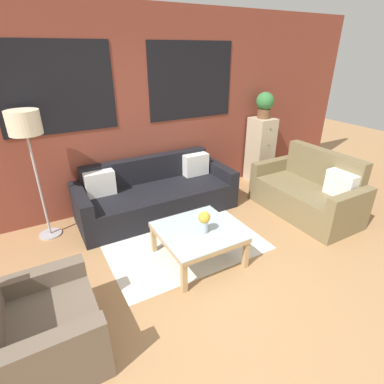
{
  "coord_description": "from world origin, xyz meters",
  "views": [
    {
      "loc": [
        -1.4,
        -1.79,
        2.24
      ],
      "look_at": [
        0.33,
        1.28,
        0.55
      ],
      "focal_mm": 28.0,
      "sensor_mm": 36.0,
      "label": 1
    }
  ],
  "objects_px": {
    "settee_vintage": "(308,193)",
    "flower_vase": "(204,220)",
    "armchair_corner": "(40,331)",
    "coffee_table": "(198,234)",
    "couch_dark": "(157,195)",
    "floor_lamp": "(26,130)",
    "drawer_cabinet": "(260,150)",
    "potted_plant": "(265,104)"
  },
  "relations": [
    {
      "from": "armchair_corner",
      "to": "drawer_cabinet",
      "type": "bearing_deg",
      "value": 26.91
    },
    {
      "from": "couch_dark",
      "to": "potted_plant",
      "type": "height_order",
      "value": "potted_plant"
    },
    {
      "from": "couch_dark",
      "to": "settee_vintage",
      "type": "relative_size",
      "value": 1.48
    },
    {
      "from": "armchair_corner",
      "to": "coffee_table",
      "type": "bearing_deg",
      "value": 15.66
    },
    {
      "from": "couch_dark",
      "to": "settee_vintage",
      "type": "distance_m",
      "value": 2.24
    },
    {
      "from": "armchair_corner",
      "to": "floor_lamp",
      "type": "relative_size",
      "value": 0.55
    },
    {
      "from": "armchair_corner",
      "to": "coffee_table",
      "type": "relative_size",
      "value": 1.04
    },
    {
      "from": "coffee_table",
      "to": "armchair_corner",
      "type": "bearing_deg",
      "value": -164.34
    },
    {
      "from": "floor_lamp",
      "to": "drawer_cabinet",
      "type": "bearing_deg",
      "value": 1.48
    },
    {
      "from": "couch_dark",
      "to": "floor_lamp",
      "type": "relative_size",
      "value": 1.41
    },
    {
      "from": "couch_dark",
      "to": "coffee_table",
      "type": "height_order",
      "value": "couch_dark"
    },
    {
      "from": "flower_vase",
      "to": "armchair_corner",
      "type": "bearing_deg",
      "value": -166.92
    },
    {
      "from": "armchair_corner",
      "to": "settee_vintage",
      "type": "bearing_deg",
      "value": 9.91
    },
    {
      "from": "settee_vintage",
      "to": "drawer_cabinet",
      "type": "distance_m",
      "value": 1.36
    },
    {
      "from": "couch_dark",
      "to": "armchair_corner",
      "type": "xyz_separation_m",
      "value": [
        -1.73,
        -1.76,
        0.0
      ]
    },
    {
      "from": "drawer_cabinet",
      "to": "couch_dark",
      "type": "bearing_deg",
      "value": -174.45
    },
    {
      "from": "couch_dark",
      "to": "armchair_corner",
      "type": "distance_m",
      "value": 2.47
    },
    {
      "from": "drawer_cabinet",
      "to": "potted_plant",
      "type": "distance_m",
      "value": 0.82
    },
    {
      "from": "couch_dark",
      "to": "flower_vase",
      "type": "xyz_separation_m",
      "value": [
        -0.0,
        -1.36,
        0.27
      ]
    },
    {
      "from": "settee_vintage",
      "to": "coffee_table",
      "type": "xyz_separation_m",
      "value": [
        -1.98,
        -0.17,
        0.03
      ]
    },
    {
      "from": "settee_vintage",
      "to": "armchair_corner",
      "type": "height_order",
      "value": "settee_vintage"
    },
    {
      "from": "settee_vintage",
      "to": "flower_vase",
      "type": "bearing_deg",
      "value": -172.95
    },
    {
      "from": "couch_dark",
      "to": "drawer_cabinet",
      "type": "xyz_separation_m",
      "value": [
        2.14,
        0.21,
        0.3
      ]
    },
    {
      "from": "coffee_table",
      "to": "floor_lamp",
      "type": "xyz_separation_m",
      "value": [
        -1.46,
        1.4,
        1.07
      ]
    },
    {
      "from": "coffee_table",
      "to": "drawer_cabinet",
      "type": "bearing_deg",
      "value": 34.37
    },
    {
      "from": "settee_vintage",
      "to": "armchair_corner",
      "type": "relative_size",
      "value": 1.74
    },
    {
      "from": "flower_vase",
      "to": "couch_dark",
      "type": "bearing_deg",
      "value": 89.84
    },
    {
      "from": "couch_dark",
      "to": "potted_plant",
      "type": "bearing_deg",
      "value": 5.55
    },
    {
      "from": "settee_vintage",
      "to": "armchair_corner",
      "type": "bearing_deg",
      "value": -170.09
    },
    {
      "from": "settee_vintage",
      "to": "drawer_cabinet",
      "type": "bearing_deg",
      "value": 81.49
    },
    {
      "from": "armchair_corner",
      "to": "drawer_cabinet",
      "type": "distance_m",
      "value": 4.35
    },
    {
      "from": "settee_vintage",
      "to": "flower_vase",
      "type": "height_order",
      "value": "settee_vintage"
    },
    {
      "from": "drawer_cabinet",
      "to": "flower_vase",
      "type": "distance_m",
      "value": 2.66
    },
    {
      "from": "couch_dark",
      "to": "drawer_cabinet",
      "type": "distance_m",
      "value": 2.17
    },
    {
      "from": "floor_lamp",
      "to": "potted_plant",
      "type": "relative_size",
      "value": 3.74
    },
    {
      "from": "couch_dark",
      "to": "potted_plant",
      "type": "distance_m",
      "value": 2.43
    },
    {
      "from": "coffee_table",
      "to": "floor_lamp",
      "type": "height_order",
      "value": "floor_lamp"
    },
    {
      "from": "settee_vintage",
      "to": "flower_vase",
      "type": "xyz_separation_m",
      "value": [
        -1.95,
        -0.24,
        0.24
      ]
    },
    {
      "from": "couch_dark",
      "to": "flower_vase",
      "type": "relative_size",
      "value": 9.03
    },
    {
      "from": "coffee_table",
      "to": "flower_vase",
      "type": "xyz_separation_m",
      "value": [
        0.03,
        -0.07,
        0.21
      ]
    },
    {
      "from": "armchair_corner",
      "to": "flower_vase",
      "type": "height_order",
      "value": "armchair_corner"
    },
    {
      "from": "drawer_cabinet",
      "to": "flower_vase",
      "type": "relative_size",
      "value": 4.54
    }
  ]
}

